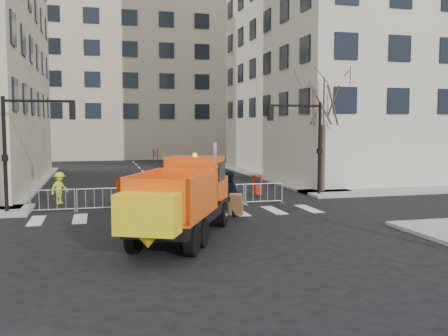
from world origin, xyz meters
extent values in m
plane|color=black|center=(0.00, 0.00, 0.00)|extent=(120.00, 120.00, 0.00)
cube|color=gray|center=(0.00, 8.50, 0.07)|extent=(64.00, 5.00, 0.15)
cube|color=#BFB292|center=(0.00, 52.00, 12.00)|extent=(30.00, 18.00, 24.00)
cylinder|color=black|center=(-8.00, 7.50, 2.70)|extent=(0.18, 0.18, 5.40)
cylinder|color=black|center=(8.50, 9.50, 2.70)|extent=(0.18, 0.18, 5.40)
cube|color=black|center=(-0.95, 0.63, 0.86)|extent=(4.69, 6.79, 0.41)
cylinder|color=black|center=(-0.79, 3.17, 0.50)|extent=(0.72, 1.04, 1.00)
cylinder|color=black|center=(0.92, 2.35, 0.50)|extent=(0.72, 1.04, 1.00)
cylinder|color=black|center=(-2.31, -0.02, 0.50)|extent=(0.72, 1.04, 1.00)
cylinder|color=black|center=(-0.60, -0.84, 0.50)|extent=(0.72, 1.04, 1.00)
cylinder|color=black|center=(-2.82, -1.09, 0.50)|extent=(0.72, 1.04, 1.00)
cylinder|color=black|center=(-1.10, -1.91, 0.50)|extent=(0.72, 1.04, 1.00)
cube|color=#DA490C|center=(0.30, 3.25, 1.50)|extent=(2.34, 2.13, 0.91)
cube|color=#DA490C|center=(-0.21, 2.19, 2.04)|extent=(2.51, 2.21, 1.63)
cylinder|color=silver|center=(0.36, 1.16, 2.36)|extent=(0.13, 0.13, 2.18)
cube|color=#DA490C|center=(-1.49, -0.52, 1.81)|extent=(3.76, 4.58, 1.50)
cube|color=yellow|center=(-2.55, -2.73, 1.54)|extent=(2.03, 1.60, 1.18)
cube|color=brown|center=(0.96, 4.64, 0.59)|extent=(2.84, 1.72, 1.02)
imported|color=black|center=(-0.34, 4.22, 1.01)|extent=(0.88, 0.80, 2.02)
imported|color=black|center=(1.77, 4.55, 1.02)|extent=(1.25, 1.20, 2.04)
imported|color=black|center=(1.41, 3.76, 0.98)|extent=(1.01, 1.23, 1.96)
imported|color=#CFE81B|center=(-5.79, 9.21, 0.95)|extent=(1.15, 1.15, 1.60)
cube|color=#991E0B|center=(4.91, 10.05, 0.70)|extent=(0.54, 0.51, 1.10)
camera|label=1|loc=(-3.89, -16.93, 4.06)|focal=40.00mm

